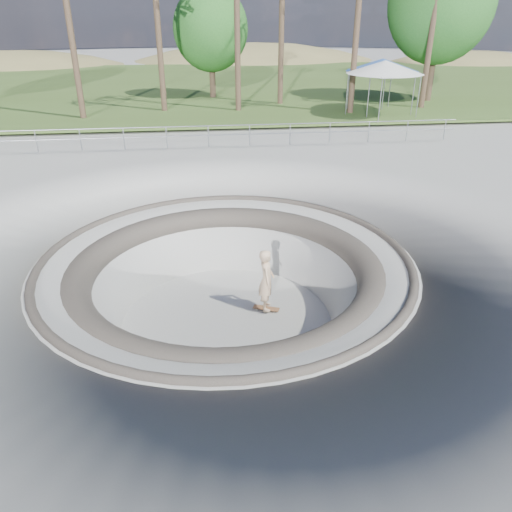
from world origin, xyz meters
name	(u,v)px	position (x,y,z in m)	size (l,w,h in m)	color
ground	(226,260)	(0.00, 0.00, 0.00)	(180.00, 180.00, 0.00)	#A4A49F
skate_bowl	(227,316)	(0.00, 0.00, -1.83)	(14.00, 14.00, 4.10)	#A4A49F
grass_strip	(200,85)	(0.00, 34.00, 0.22)	(180.00, 36.00, 0.12)	#3E5823
distant_hills	(226,117)	(3.78, 57.17, -7.02)	(103.20, 45.00, 28.60)	olive
safety_railing	(208,136)	(0.00, 12.00, 0.69)	(25.00, 0.06, 1.03)	gray
skateboard	(266,308)	(1.19, 0.28, -1.84)	(0.81, 0.50, 0.08)	brown
skater	(266,280)	(1.19, 0.28, -0.87)	(0.69, 0.45, 1.90)	beige
canopy_white	(385,67)	(10.75, 18.00, 3.09)	(5.86, 5.86, 3.21)	gray
canopy_blue	(383,65)	(11.09, 19.36, 3.08)	(6.27, 6.27, 3.19)	gray
bushy_tree_mid	(211,29)	(0.87, 26.63, 4.92)	(5.31, 4.82, 7.65)	brown
bushy_tree_right	(441,3)	(16.14, 23.21, 6.52)	(7.10, 6.45, 10.24)	brown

